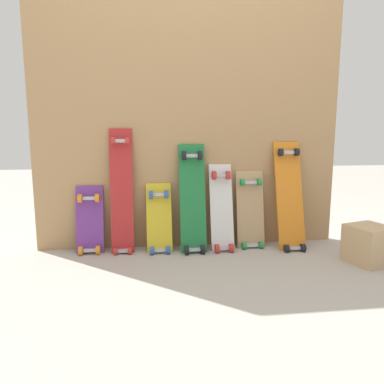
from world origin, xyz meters
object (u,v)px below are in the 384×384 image
(skateboard_purple, at_px, (90,224))
(skateboard_white, at_px, (222,212))
(skateboard_green, at_px, (193,202))
(skateboard_natural, at_px, (250,214))
(wooden_crate, at_px, (369,244))
(skateboard_orange, at_px, (290,200))
(skateboard_yellow, at_px, (159,222))
(skateboard_red, at_px, (122,196))

(skateboard_purple, xyz_separation_m, skateboard_white, (0.97, -0.04, 0.07))
(skateboard_green, relative_size, skateboard_natural, 1.30)
(skateboard_purple, xyz_separation_m, skateboard_natural, (1.20, -0.00, 0.04))
(skateboard_purple, xyz_separation_m, wooden_crate, (1.88, -0.46, -0.08))
(skateboard_natural, xyz_separation_m, skateboard_orange, (0.28, -0.06, 0.11))
(skateboard_yellow, relative_size, skateboard_green, 0.67)
(skateboard_red, height_order, skateboard_orange, skateboard_red)
(skateboard_purple, height_order, skateboard_red, skateboard_red)
(skateboard_yellow, xyz_separation_m, skateboard_white, (0.46, -0.01, 0.07))
(skateboard_orange, bearing_deg, skateboard_red, 177.30)
(wooden_crate, bearing_deg, skateboard_purple, 166.17)
(skateboard_green, relative_size, skateboard_white, 1.21)
(skateboard_purple, bearing_deg, skateboard_natural, -0.17)
(skateboard_red, xyz_separation_m, wooden_crate, (1.65, -0.46, -0.28))
(skateboard_natural, bearing_deg, wooden_crate, -33.79)
(skateboard_red, height_order, skateboard_green, skateboard_red)
(skateboard_purple, distance_m, skateboard_orange, 1.49)
(skateboard_natural, xyz_separation_m, wooden_crate, (0.69, -0.46, -0.13))
(skateboard_natural, bearing_deg, skateboard_orange, -11.64)
(skateboard_yellow, height_order, skateboard_white, skateboard_white)
(skateboard_white, distance_m, wooden_crate, 1.02)
(skateboard_red, bearing_deg, wooden_crate, -15.59)
(skateboard_yellow, relative_size, skateboard_white, 0.81)
(skateboard_red, height_order, wooden_crate, skateboard_red)
(skateboard_yellow, distance_m, skateboard_white, 0.47)
(skateboard_purple, height_order, skateboard_natural, skateboard_natural)
(wooden_crate, bearing_deg, skateboard_red, 164.41)
(skateboard_green, bearing_deg, skateboard_red, 175.89)
(skateboard_purple, distance_m, skateboard_natural, 1.20)
(skateboard_white, height_order, wooden_crate, skateboard_white)
(skateboard_purple, relative_size, skateboard_yellow, 0.97)
(skateboard_yellow, relative_size, wooden_crate, 2.23)
(skateboard_green, bearing_deg, skateboard_white, 0.53)
(skateboard_purple, height_order, skateboard_yellow, skateboard_yellow)
(skateboard_red, bearing_deg, skateboard_orange, -2.70)
(skateboard_natural, relative_size, skateboard_orange, 0.75)
(skateboard_red, bearing_deg, skateboard_natural, 0.00)
(skateboard_orange, height_order, wooden_crate, skateboard_orange)
(skateboard_white, height_order, skateboard_orange, skateboard_orange)
(skateboard_red, xyz_separation_m, skateboard_green, (0.51, -0.04, -0.05))
(wooden_crate, bearing_deg, skateboard_green, 159.56)
(skateboard_yellow, xyz_separation_m, wooden_crate, (1.38, -0.43, -0.09))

